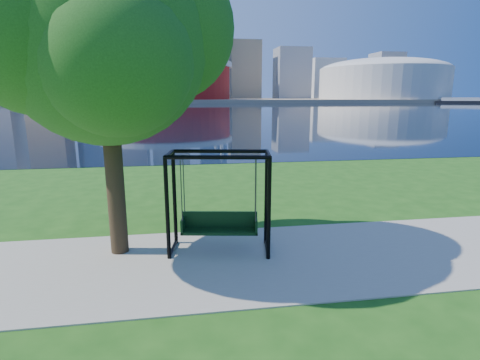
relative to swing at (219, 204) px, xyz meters
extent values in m
plane|color=#1E5114|center=(0.41, -0.15, -1.17)|extent=(900.00, 900.00, 0.00)
cube|color=#9E937F|center=(0.41, -0.65, -1.15)|extent=(120.00, 4.00, 0.03)
cube|color=black|center=(0.41, 101.85, -1.16)|extent=(900.00, 180.00, 0.02)
cube|color=#937F60|center=(0.41, 305.85, -0.17)|extent=(900.00, 228.00, 2.00)
cylinder|color=maroon|center=(-9.59, 234.85, 11.83)|extent=(80.00, 80.00, 22.00)
cylinder|color=silver|center=(-9.59, 234.85, 21.33)|extent=(83.00, 83.00, 3.00)
cylinder|color=silver|center=(23.32, 253.85, 16.83)|extent=(2.00, 2.00, 32.00)
cylinder|color=silver|center=(-42.50, 253.85, 16.83)|extent=(2.00, 2.00, 32.00)
cylinder|color=silver|center=(-42.50, 215.85, 16.83)|extent=(2.00, 2.00, 32.00)
cylinder|color=silver|center=(23.32, 215.85, 16.83)|extent=(2.00, 2.00, 32.00)
cylinder|color=beige|center=(135.41, 234.85, 10.83)|extent=(84.00, 84.00, 20.00)
ellipsoid|color=beige|center=(135.41, 234.85, 19.83)|extent=(84.00, 84.00, 15.12)
cube|color=#998466|center=(-99.59, 299.85, 44.83)|extent=(26.00, 26.00, 88.00)
cube|color=slate|center=(-69.59, 324.85, 48.33)|extent=(30.00, 24.00, 95.00)
cube|color=gray|center=(-39.59, 304.85, 36.83)|extent=(24.00, 24.00, 72.00)
cube|color=silver|center=(-9.59, 334.85, 40.83)|extent=(32.00, 28.00, 80.00)
cube|color=slate|center=(25.41, 309.85, 29.83)|extent=(22.00, 22.00, 58.00)
cube|color=#998466|center=(55.41, 324.85, 24.83)|extent=(26.00, 26.00, 48.00)
cube|color=gray|center=(95.41, 314.85, 21.83)|extent=(28.00, 24.00, 42.00)
cube|color=silver|center=(135.41, 339.85, 18.83)|extent=(30.00, 26.00, 36.00)
cube|color=gray|center=(185.41, 319.85, 20.83)|extent=(24.00, 24.00, 40.00)
cube|color=#998466|center=(225.41, 334.85, 16.83)|extent=(26.00, 26.00, 32.00)
cylinder|color=black|center=(-1.20, -0.30, 0.02)|extent=(0.11, 0.11, 2.37)
cylinder|color=black|center=(1.04, -0.67, 0.02)|extent=(0.11, 0.11, 2.37)
cylinder|color=black|center=(-1.05, 0.61, 0.02)|extent=(0.11, 0.11, 2.37)
cylinder|color=black|center=(1.19, 0.25, 0.02)|extent=(0.11, 0.11, 2.37)
cylinder|color=black|center=(-0.08, -0.49, 1.20)|extent=(2.25, 0.46, 0.09)
cylinder|color=black|center=(0.07, 0.43, 1.20)|extent=(2.25, 0.46, 0.09)
cylinder|color=black|center=(-1.12, 0.15, 1.20)|extent=(0.24, 0.93, 0.09)
cylinder|color=black|center=(-1.12, 0.15, -1.08)|extent=(0.22, 0.93, 0.07)
cylinder|color=black|center=(1.11, -0.21, 1.20)|extent=(0.24, 0.93, 0.09)
cylinder|color=black|center=(1.11, -0.21, -1.08)|extent=(0.22, 0.93, 0.07)
cube|color=black|center=(0.00, -0.03, -0.65)|extent=(1.85, 0.75, 0.06)
cube|color=black|center=(0.03, 0.17, -0.43)|extent=(1.79, 0.34, 0.39)
cube|color=black|center=(-0.86, 0.11, -0.51)|extent=(0.13, 0.47, 0.35)
cube|color=black|center=(0.85, -0.17, -0.51)|extent=(0.13, 0.47, 0.35)
cylinder|color=#39383E|center=(-0.87, -0.08, 0.40)|extent=(0.03, 0.03, 1.49)
cylinder|color=#39383E|center=(0.80, -0.35, 0.40)|extent=(0.03, 0.03, 1.49)
cylinder|color=#39383E|center=(-0.81, 0.30, 0.40)|extent=(0.03, 0.03, 1.49)
cylinder|color=#39383E|center=(0.86, 0.02, 0.40)|extent=(0.03, 0.03, 1.49)
cylinder|color=#2E2214|center=(-2.37, 0.28, 0.86)|extent=(0.41, 0.41, 4.05)
sphere|color=#245418|center=(-2.37, 0.28, 3.62)|extent=(4.42, 4.42, 4.42)
sphere|color=#245418|center=(-1.17, 0.83, 3.99)|extent=(3.31, 3.31, 3.31)
sphere|color=#245418|center=(-3.47, -0.09, 3.80)|extent=(3.50, 3.50, 3.50)
sphere|color=#245418|center=(-2.00, -0.73, 3.16)|extent=(2.95, 2.95, 2.95)
sphere|color=#245418|center=(-2.92, 1.38, 4.36)|extent=(3.13, 3.13, 3.13)
cube|color=black|center=(160.35, 187.65, -0.52)|extent=(31.99, 20.52, 1.25)
cube|color=silver|center=(160.35, 187.65, 1.05)|extent=(25.63, 16.51, 1.88)
camera|label=1|loc=(-0.84, -8.43, 2.48)|focal=28.00mm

